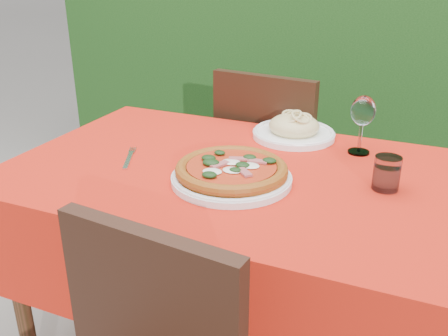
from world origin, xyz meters
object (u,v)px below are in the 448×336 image
at_px(water_glass, 386,175).
at_px(wine_glass, 363,113).
at_px(pizza_plate, 231,172).
at_px(fork, 128,160).
at_px(chair_far, 272,165).
at_px(pasta_plate, 294,129).

relative_size(water_glass, wine_glass, 0.50).
relative_size(pizza_plate, water_glass, 3.60).
xyz_separation_m(water_glass, fork, (-0.74, -0.10, -0.04)).
relative_size(chair_far, wine_glass, 4.93).
bearing_deg(pizza_plate, pasta_plate, 82.59).
height_order(pizza_plate, wine_glass, wine_glass).
bearing_deg(water_glass, chair_far, 131.76).
relative_size(pasta_plate, fork, 1.47).
distance_m(chair_far, fork, 0.73).
bearing_deg(pizza_plate, wine_glass, 51.67).
bearing_deg(pasta_plate, pizza_plate, -97.41).
bearing_deg(fork, water_glass, -16.79).
distance_m(chair_far, wine_glass, 0.60).
bearing_deg(fork, chair_far, 44.05).
height_order(water_glass, fork, water_glass).
distance_m(chair_far, pizza_plate, 0.72).
bearing_deg(pasta_plate, wine_glass, -15.05).
distance_m(wine_glass, fork, 0.73).
distance_m(pasta_plate, fork, 0.57).
bearing_deg(wine_glass, pizza_plate, -128.33).
xyz_separation_m(pizza_plate, wine_glass, (0.29, 0.36, 0.10)).
bearing_deg(chair_far, pasta_plate, 128.25).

